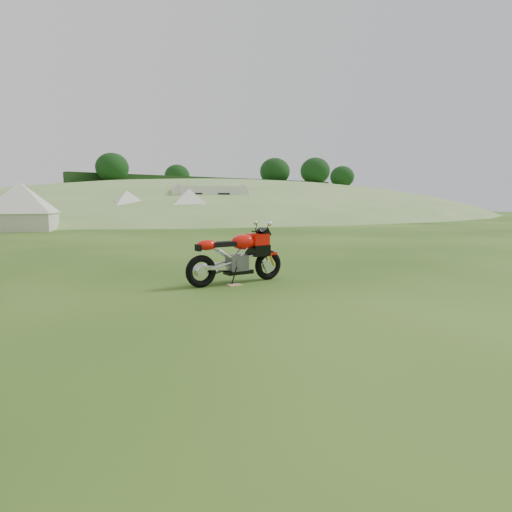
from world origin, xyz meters
TOP-DOWN VIEW (x-y plane):
  - ground at (0.00, 0.00)m, footprint 120.00×120.00m
  - hillside at (24.00, 40.00)m, footprint 80.00×64.00m
  - hedgerow at (24.00, 40.00)m, footprint 36.00×1.20m
  - sport_motorcycle at (-0.27, 1.10)m, footprint 1.78×0.56m
  - plywood_board at (-0.41, 0.93)m, footprint 0.25×0.22m
  - tent_left at (-0.95, 18.52)m, footprint 3.65×3.65m
  - tent_mid at (5.21, 21.18)m, footprint 2.71×2.71m
  - tent_right at (8.45, 19.14)m, footprint 3.62×3.62m
  - caravan at (10.92, 20.94)m, footprint 5.79×4.00m

SIDE VIEW (x-z plane):
  - ground at x=0.00m, z-range 0.00..0.00m
  - hillside at x=24.00m, z-range -4.00..4.00m
  - hedgerow at x=24.00m, z-range -4.30..4.30m
  - plywood_board at x=-0.41m, z-range 0.00..0.02m
  - sport_motorcycle at x=-0.27m, z-range 0.00..1.06m
  - tent_mid at x=5.21m, z-range 0.00..2.29m
  - tent_right at x=8.45m, z-range 0.00..2.36m
  - tent_left at x=-0.95m, z-range 0.00..2.44m
  - caravan at x=10.92m, z-range 0.00..2.48m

